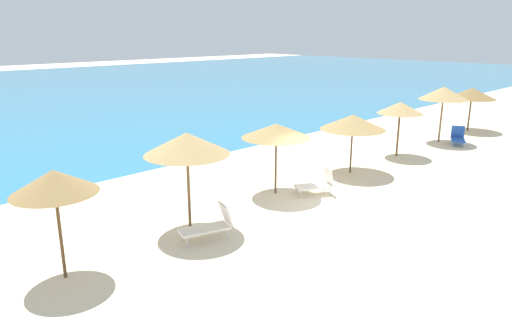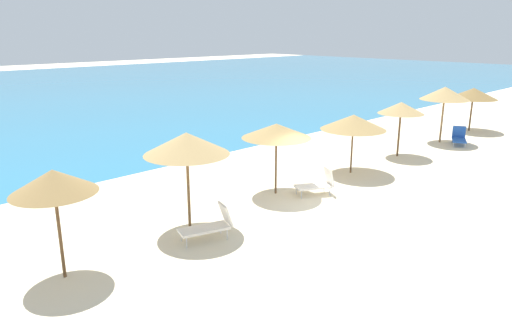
{
  "view_description": "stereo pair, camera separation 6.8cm",
  "coord_description": "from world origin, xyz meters",
  "px_view_note": "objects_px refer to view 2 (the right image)",
  "views": [
    {
      "loc": [
        -11.74,
        -8.96,
        5.71
      ],
      "look_at": [
        -1.41,
        1.66,
        1.59
      ],
      "focal_mm": 32.43,
      "sensor_mm": 36.0,
      "label": 1
    },
    {
      "loc": [
        -11.69,
        -9.01,
        5.71
      ],
      "look_at": [
        -1.41,
        1.66,
        1.59
      ],
      "focal_mm": 32.43,
      "sensor_mm": 36.0,
      "label": 2
    }
  ],
  "objects_px": {
    "lounge_chair_3": "(318,183)",
    "beach_umbrella_7": "(445,93)",
    "beach_umbrella_4": "(276,131)",
    "beach_umbrella_5": "(353,122)",
    "beach_umbrella_8": "(473,94)",
    "lounge_chair_1": "(210,225)",
    "lounge_chair_2": "(459,138)",
    "beach_umbrella_2": "(53,182)",
    "beach_umbrella_6": "(401,108)",
    "beach_umbrella_3": "(187,144)"
  },
  "relations": [
    {
      "from": "lounge_chair_3",
      "to": "beach_umbrella_7",
      "type": "bearing_deg",
      "value": -58.63
    },
    {
      "from": "beach_umbrella_4",
      "to": "beach_umbrella_5",
      "type": "height_order",
      "value": "beach_umbrella_4"
    },
    {
      "from": "beach_umbrella_8",
      "to": "lounge_chair_3",
      "type": "height_order",
      "value": "beach_umbrella_8"
    },
    {
      "from": "lounge_chair_1",
      "to": "beach_umbrella_7",
      "type": "bearing_deg",
      "value": -69.5
    },
    {
      "from": "beach_umbrella_8",
      "to": "lounge_chair_2",
      "type": "distance_m",
      "value": 4.54
    },
    {
      "from": "lounge_chair_1",
      "to": "lounge_chair_3",
      "type": "distance_m",
      "value": 5.16
    },
    {
      "from": "beach_umbrella_2",
      "to": "beach_umbrella_5",
      "type": "bearing_deg",
      "value": 0.99
    },
    {
      "from": "beach_umbrella_6",
      "to": "lounge_chair_1",
      "type": "xyz_separation_m",
      "value": [
        -12.14,
        -1.03,
        -1.86
      ]
    },
    {
      "from": "beach_umbrella_7",
      "to": "lounge_chair_1",
      "type": "distance_m",
      "value": 16.53
    },
    {
      "from": "beach_umbrella_8",
      "to": "beach_umbrella_6",
      "type": "bearing_deg",
      "value": -179.67
    },
    {
      "from": "beach_umbrella_5",
      "to": "beach_umbrella_8",
      "type": "bearing_deg",
      "value": 0.33
    },
    {
      "from": "lounge_chair_1",
      "to": "lounge_chair_2",
      "type": "bearing_deg",
      "value": -72.71
    },
    {
      "from": "lounge_chair_3",
      "to": "beach_umbrella_2",
      "type": "bearing_deg",
      "value": 114.47
    },
    {
      "from": "beach_umbrella_8",
      "to": "lounge_chair_3",
      "type": "relative_size",
      "value": 1.82
    },
    {
      "from": "beach_umbrella_6",
      "to": "lounge_chair_1",
      "type": "bearing_deg",
      "value": -175.15
    },
    {
      "from": "beach_umbrella_6",
      "to": "beach_umbrella_3",
      "type": "bearing_deg",
      "value": -179.69
    },
    {
      "from": "beach_umbrella_2",
      "to": "lounge_chair_2",
      "type": "height_order",
      "value": "beach_umbrella_2"
    },
    {
      "from": "lounge_chair_3",
      "to": "beach_umbrella_4",
      "type": "bearing_deg",
      "value": 68.54
    },
    {
      "from": "beach_umbrella_5",
      "to": "beach_umbrella_2",
      "type": "bearing_deg",
      "value": -179.01
    },
    {
      "from": "beach_umbrella_5",
      "to": "beach_umbrella_7",
      "type": "bearing_deg",
      "value": -0.62
    },
    {
      "from": "beach_umbrella_4",
      "to": "lounge_chair_1",
      "type": "relative_size",
      "value": 1.61
    },
    {
      "from": "beach_umbrella_2",
      "to": "beach_umbrella_3",
      "type": "bearing_deg",
      "value": 2.51
    },
    {
      "from": "beach_umbrella_7",
      "to": "lounge_chair_1",
      "type": "height_order",
      "value": "beach_umbrella_7"
    },
    {
      "from": "beach_umbrella_7",
      "to": "beach_umbrella_8",
      "type": "xyz_separation_m",
      "value": [
        4.2,
        0.16,
        -0.4
      ]
    },
    {
      "from": "beach_umbrella_4",
      "to": "beach_umbrella_7",
      "type": "distance_m",
      "value": 12.22
    },
    {
      "from": "beach_umbrella_3",
      "to": "lounge_chair_3",
      "type": "bearing_deg",
      "value": -7.87
    },
    {
      "from": "beach_umbrella_3",
      "to": "beach_umbrella_5",
      "type": "height_order",
      "value": "beach_umbrella_3"
    },
    {
      "from": "beach_umbrella_6",
      "to": "beach_umbrella_7",
      "type": "height_order",
      "value": "beach_umbrella_7"
    },
    {
      "from": "beach_umbrella_3",
      "to": "beach_umbrella_5",
      "type": "xyz_separation_m",
      "value": [
        8.31,
        0.04,
        -0.49
      ]
    },
    {
      "from": "beach_umbrella_7",
      "to": "beach_umbrella_3",
      "type": "bearing_deg",
      "value": 179.85
    },
    {
      "from": "beach_umbrella_3",
      "to": "lounge_chair_2",
      "type": "relative_size",
      "value": 2.08
    },
    {
      "from": "beach_umbrella_3",
      "to": "beach_umbrella_6",
      "type": "height_order",
      "value": "beach_umbrella_3"
    },
    {
      "from": "lounge_chair_1",
      "to": "lounge_chair_3",
      "type": "relative_size",
      "value": 1.08
    },
    {
      "from": "beach_umbrella_3",
      "to": "lounge_chair_3",
      "type": "distance_m",
      "value": 5.67
    },
    {
      "from": "beach_umbrella_3",
      "to": "beach_umbrella_4",
      "type": "relative_size",
      "value": 1.14
    },
    {
      "from": "beach_umbrella_4",
      "to": "lounge_chair_1",
      "type": "xyz_separation_m",
      "value": [
        -4.16,
        -1.41,
        -1.89
      ]
    },
    {
      "from": "beach_umbrella_7",
      "to": "beach_umbrella_6",
      "type": "bearing_deg",
      "value": 178.5
    },
    {
      "from": "beach_umbrella_5",
      "to": "beach_umbrella_7",
      "type": "distance_m",
      "value": 8.08
    },
    {
      "from": "beach_umbrella_2",
      "to": "beach_umbrella_4",
      "type": "distance_m",
      "value": 8.03
    },
    {
      "from": "beach_umbrella_5",
      "to": "beach_umbrella_7",
      "type": "height_order",
      "value": "beach_umbrella_7"
    },
    {
      "from": "beach_umbrella_2",
      "to": "beach_umbrella_7",
      "type": "distance_m",
      "value": 20.21
    },
    {
      "from": "beach_umbrella_2",
      "to": "lounge_chair_3",
      "type": "bearing_deg",
      "value": -3.48
    },
    {
      "from": "beach_umbrella_3",
      "to": "beach_umbrella_8",
      "type": "xyz_separation_m",
      "value": [
        20.58,
        0.11,
        -0.42
      ]
    },
    {
      "from": "beach_umbrella_4",
      "to": "lounge_chair_3",
      "type": "distance_m",
      "value": 2.44
    },
    {
      "from": "beach_umbrella_6",
      "to": "lounge_chair_2",
      "type": "height_order",
      "value": "beach_umbrella_6"
    },
    {
      "from": "beach_umbrella_6",
      "to": "beach_umbrella_8",
      "type": "distance_m",
      "value": 8.43
    },
    {
      "from": "beach_umbrella_4",
      "to": "lounge_chair_2",
      "type": "xyz_separation_m",
      "value": [
        12.4,
        -1.41,
        -1.96
      ]
    },
    {
      "from": "beach_umbrella_8",
      "to": "beach_umbrella_7",
      "type": "bearing_deg",
      "value": -177.84
    },
    {
      "from": "beach_umbrella_2",
      "to": "beach_umbrella_7",
      "type": "relative_size",
      "value": 0.92
    },
    {
      "from": "beach_umbrella_3",
      "to": "lounge_chair_2",
      "type": "height_order",
      "value": "beach_umbrella_3"
    }
  ]
}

